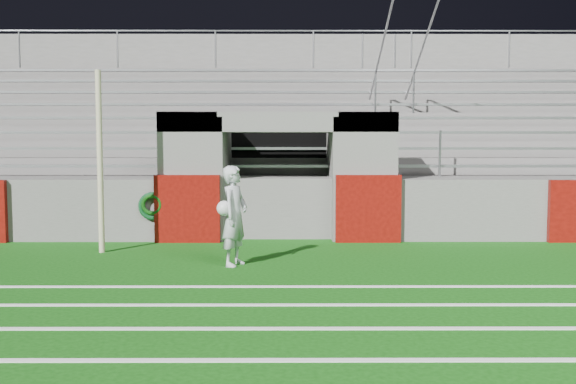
{
  "coord_description": "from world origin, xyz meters",
  "views": [
    {
      "loc": [
        0.17,
        -9.74,
        2.01
      ],
      "look_at": [
        0.2,
        1.8,
        1.1
      ],
      "focal_mm": 40.0,
      "sensor_mm": 36.0,
      "label": 1
    }
  ],
  "objects": [
    {
      "name": "ground",
      "position": [
        0.0,
        0.0,
        0.0
      ],
      "size": [
        90.0,
        90.0,
        0.0
      ],
      "primitive_type": "plane",
      "color": "#0E460B",
      "rests_on": "ground"
    },
    {
      "name": "field_post",
      "position": [
        -3.19,
        1.8,
        1.64
      ],
      "size": [
        0.11,
        0.11,
        3.28
      ],
      "primitive_type": "cylinder",
      "color": "#C3B991",
      "rests_on": "ground"
    },
    {
      "name": "stadium_structure",
      "position": [
        0.0,
        7.97,
        1.49
      ],
      "size": [
        26.0,
        8.48,
        5.42
      ],
      "color": "#5B5957",
      "rests_on": "ground"
    },
    {
      "name": "goalkeeper_with_ball",
      "position": [
        -0.67,
        0.55,
        0.82
      ],
      "size": [
        0.57,
        0.69,
        1.62
      ],
      "color": "#B0B4BA",
      "rests_on": "ground"
    },
    {
      "name": "hose_coil",
      "position": [
        -2.5,
        2.94,
        0.74
      ],
      "size": [
        0.57,
        0.14,
        0.57
      ],
      "color": "#0B3A1A",
      "rests_on": "ground"
    }
  ]
}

